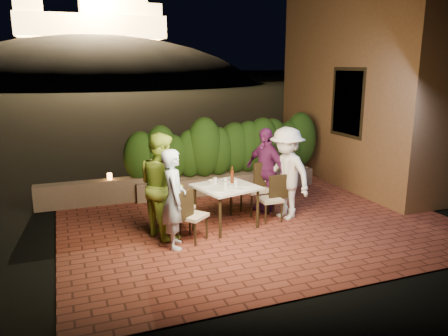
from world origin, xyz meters
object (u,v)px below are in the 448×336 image
bowl (213,182)px  diner_purple (265,170)px  diner_white (286,173)px  beer_bottle (232,175)px  chair_left_front (192,214)px  chair_left_back (178,206)px  dining_table (226,206)px  chair_right_back (255,188)px  parapet_lamp (110,176)px  chair_right_front (270,198)px  diner_blue (174,199)px  diner_green (162,185)px

bowl → diner_purple: diner_purple is taller
diner_white → beer_bottle: bearing=-112.9°
chair_left_front → chair_left_back: bearing=66.9°
dining_table → diner_white: 1.30m
diner_white → chair_right_back: bearing=-152.2°
parapet_lamp → chair_right_front: bearing=-39.1°
dining_table → diner_purple: (1.02, 0.55, 0.45)m
diner_purple → beer_bottle: bearing=-84.2°
dining_table → diner_blue: bearing=-152.5°
chair_right_front → diner_purple: bearing=-105.9°
bowl → dining_table: bearing=-61.6°
beer_bottle → parapet_lamp: beer_bottle is taller
chair_right_back → diner_purple: size_ratio=0.61×
diner_purple → bowl: bearing=-96.9°
chair_left_back → diner_blue: diner_blue is taller
beer_bottle → diner_white: size_ratio=0.18×
dining_table → parapet_lamp: dining_table is taller
diner_blue → parapet_lamp: diner_blue is taller
dining_table → diner_white: bearing=0.9°
chair_left_back → beer_bottle: bearing=-29.5°
chair_right_front → chair_right_back: chair_right_back is taller
beer_bottle → bowl: beer_bottle is taller
chair_right_back → parapet_lamp: (-2.55, 1.66, 0.07)m
dining_table → bowl: 0.50m
chair_left_back → chair_right_front: chair_left_back is taller
dining_table → bowl: bowl is taller
bowl → diner_green: size_ratio=0.10×
chair_left_back → diner_white: size_ratio=0.54×
chair_left_front → parapet_lamp: (-1.03, 2.54, 0.12)m
beer_bottle → chair_right_front: 0.85m
beer_bottle → diner_white: (1.04, -0.12, -0.04)m
beer_bottle → diner_green: bearing=-173.3°
diner_blue → diner_white: size_ratio=0.92×
bowl → chair_right_front: size_ratio=0.21×
chair_right_front → diner_purple: 0.71m
dining_table → chair_left_back: chair_left_back is taller
dining_table → bowl: (-0.15, 0.27, 0.40)m
chair_left_back → chair_left_front: bearing=-110.4°
dining_table → parapet_lamp: (-1.78, 2.12, 0.20)m
chair_left_front → diner_green: size_ratio=0.51×
diner_purple → chair_left_back: bearing=-94.2°
chair_left_front → parapet_lamp: size_ratio=6.40×
diner_purple → parapet_lamp: size_ratio=11.84×
beer_bottle → diner_purple: diner_purple is taller
diner_green → chair_right_front: bearing=-109.8°
diner_purple → parapet_lamp: (-2.80, 1.57, -0.26)m
dining_table → bowl: size_ratio=5.47×
chair_right_front → diner_white: diner_white is taller
diner_blue → chair_left_front: bearing=-56.8°
bowl → diner_purple: (1.17, 0.27, 0.06)m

